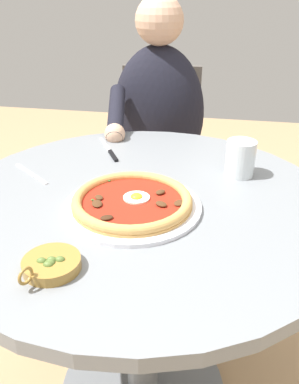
{
  "coord_description": "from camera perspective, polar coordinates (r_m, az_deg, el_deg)",
  "views": [
    {
      "loc": [
        0.18,
        -0.85,
        1.2
      ],
      "look_at": [
        0.03,
        -0.02,
        0.75
      ],
      "focal_mm": 37.48,
      "sensor_mm": 36.0,
      "label": 1
    }
  ],
  "objects": [
    {
      "name": "olive_pan",
      "position": [
        0.77,
        -13.84,
        -9.94
      ],
      "size": [
        0.11,
        0.13,
        0.05
      ],
      "color": "olive",
      "rests_on": "dining_table"
    },
    {
      "name": "dining_table",
      "position": [
        1.08,
        -1.16,
        -8.24
      ],
      "size": [
        0.96,
        0.96,
        0.73
      ],
      "color": "gray",
      "rests_on": "ground"
    },
    {
      "name": "fork_utensil",
      "position": [
        1.15,
        -16.49,
        2.52
      ],
      "size": [
        0.14,
        0.11,
        0.0
      ],
      "color": "#BCBCC1",
      "rests_on": "dining_table"
    },
    {
      "name": "diner_person",
      "position": [
        1.71,
        1.15,
        4.25
      ],
      "size": [
        0.38,
        0.51,
        1.16
      ],
      "color": "#282833",
      "rests_on": "ground"
    },
    {
      "name": "pizza_on_plate",
      "position": [
        0.93,
        -2.48,
        -1.46
      ],
      "size": [
        0.32,
        0.32,
        0.03
      ],
      "color": "white",
      "rests_on": "dining_table"
    },
    {
      "name": "cafe_chair_diner",
      "position": [
        1.84,
        1.49,
        6.09
      ],
      "size": [
        0.42,
        0.42,
        0.87
      ],
      "color": "#504A45",
      "rests_on": "ground"
    },
    {
      "name": "steak_knife",
      "position": [
        1.25,
        -5.56,
        5.66
      ],
      "size": [
        0.11,
        0.19,
        0.01
      ],
      "color": "silver",
      "rests_on": "dining_table"
    },
    {
      "name": "water_glass",
      "position": [
        1.11,
        12.76,
        4.4
      ],
      "size": [
        0.08,
        0.08,
        0.1
      ],
      "color": "silver",
      "rests_on": "dining_table"
    }
  ]
}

